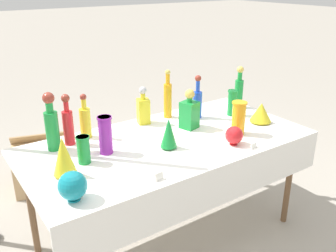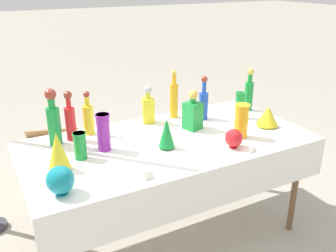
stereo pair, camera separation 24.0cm
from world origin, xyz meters
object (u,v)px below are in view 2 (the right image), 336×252
(slender_vase_1, at_px, (103,131))
(fluted_vase_2, at_px, (58,151))
(square_decanter_1, at_px, (193,113))
(round_bowl_0, at_px, (60,180))
(tall_bottle_2, at_px, (88,117))
(slender_vase_3, at_px, (241,120))
(fluted_vase_0, at_px, (167,133))
(tall_bottle_1, at_px, (204,102))
(square_decanter_0, at_px, (148,108))
(slender_vase_2, at_px, (80,145))
(slender_vase_0, at_px, (240,104))
(tall_bottle_3, at_px, (53,120))
(tall_bottle_4, at_px, (70,119))
(tall_bottle_0, at_px, (174,98))
(fluted_vase_1, at_px, (268,116))
(round_bowl_1, at_px, (234,138))
(cardboard_box_behind_right, at_px, (135,155))
(cardboard_box_behind_left, at_px, (58,161))

(slender_vase_1, xyz_separation_m, fluted_vase_2, (-0.30, -0.13, -0.01))
(square_decanter_1, height_order, round_bowl_0, square_decanter_1)
(tall_bottle_2, xyz_separation_m, slender_vase_3, (0.87, -0.53, 0.00))
(fluted_vase_0, bearing_deg, square_decanter_1, 32.16)
(tall_bottle_1, relative_size, fluted_vase_2, 1.47)
(square_decanter_0, relative_size, slender_vase_2, 1.69)
(slender_vase_0, height_order, slender_vase_2, slender_vase_0)
(slender_vase_2, bearing_deg, square_decanter_1, 5.73)
(tall_bottle_3, xyz_separation_m, square_decanter_0, (0.68, 0.06, -0.05))
(square_decanter_0, xyz_separation_m, slender_vase_3, (0.42, -0.53, 0.01))
(slender_vase_1, xyz_separation_m, round_bowl_0, (-0.35, -0.38, -0.05))
(round_bowl_0, bearing_deg, tall_bottle_4, 70.79)
(tall_bottle_0, xyz_separation_m, slender_vase_0, (0.43, -0.24, -0.05))
(tall_bottle_4, relative_size, slender_vase_0, 1.68)
(tall_bottle_1, distance_m, tall_bottle_4, 0.97)
(fluted_vase_1, bearing_deg, slender_vase_1, 171.26)
(round_bowl_1, bearing_deg, cardboard_box_behind_right, 95.59)
(tall_bottle_0, distance_m, tall_bottle_3, 0.90)
(round_bowl_1, bearing_deg, fluted_vase_0, 152.74)
(tall_bottle_4, distance_m, fluted_vase_2, 0.41)
(tall_bottle_4, bearing_deg, cardboard_box_behind_left, 87.13)
(slender_vase_3, relative_size, round_bowl_1, 1.87)
(slender_vase_2, height_order, round_bowl_1, slender_vase_2)
(tall_bottle_2, distance_m, fluted_vase_0, 0.57)
(tall_bottle_4, xyz_separation_m, round_bowl_1, (0.86, -0.60, -0.08))
(slender_vase_2, relative_size, fluted_vase_1, 1.04)
(slender_vase_3, bearing_deg, tall_bottle_4, 154.05)
(square_decanter_0, height_order, slender_vase_1, square_decanter_0)
(tall_bottle_0, distance_m, round_bowl_1, 0.66)
(slender_vase_1, bearing_deg, tall_bottle_2, 90.96)
(tall_bottle_1, distance_m, fluted_vase_0, 0.58)
(tall_bottle_2, relative_size, tall_bottle_4, 0.90)
(tall_bottle_2, height_order, fluted_vase_2, tall_bottle_2)
(tall_bottle_0, relative_size, cardboard_box_behind_left, 0.62)
(slender_vase_1, height_order, fluted_vase_2, slender_vase_1)
(slender_vase_0, relative_size, round_bowl_1, 1.63)
(tall_bottle_0, height_order, slender_vase_2, tall_bottle_0)
(slender_vase_2, relative_size, cardboard_box_behind_left, 0.28)
(cardboard_box_behind_right, bearing_deg, square_decanter_1, -85.94)
(tall_bottle_0, distance_m, square_decanter_1, 0.26)
(round_bowl_0, xyz_separation_m, cardboard_box_behind_right, (0.95, 1.31, -0.66))
(square_decanter_0, height_order, fluted_vase_0, square_decanter_0)
(round_bowl_0, bearing_deg, round_bowl_1, 1.58)
(slender_vase_0, distance_m, slender_vase_2, 1.25)
(slender_vase_1, xyz_separation_m, fluted_vase_1, (1.15, -0.18, -0.05))
(tall_bottle_1, bearing_deg, slender_vase_0, -23.87)
(tall_bottle_1, relative_size, tall_bottle_4, 0.99)
(cardboard_box_behind_left, xyz_separation_m, cardboard_box_behind_right, (0.69, -0.18, -0.03))
(tall_bottle_4, xyz_separation_m, fluted_vase_2, (-0.17, -0.38, -0.03))
(square_decanter_1, bearing_deg, tall_bottle_1, 36.71)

